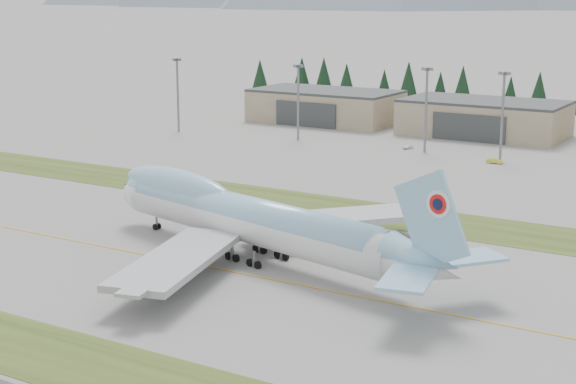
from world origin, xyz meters
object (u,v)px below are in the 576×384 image
Objects in this scene: service_vehicle_a at (408,149)px; service_vehicle_b at (495,163)px; boeing_747_freighter at (249,219)px; hangar_left at (325,106)px; hangar_center at (484,118)px.

service_vehicle_a is 28.70m from service_vehicle_b.
service_vehicle_b is (27.51, -8.15, 0.00)m from service_vehicle_a.
hangar_left is at bearing 127.74° from boeing_747_freighter.
hangar_left reaches higher than service_vehicle_b.
hangar_left reaches higher than service_vehicle_a.
boeing_747_freighter reaches higher than service_vehicle_b.
hangar_left is 13.28× the size of service_vehicle_a.
hangar_center is (-9.27, 142.24, -1.28)m from boeing_747_freighter.
hangar_left is at bearing 59.66° from service_vehicle_b.
service_vehicle_b reaches higher than service_vehicle_a.
hangar_center is at bearing 22.33° from service_vehicle_b.
service_vehicle_b is at bearing -29.92° from hangar_left.
boeing_747_freighter is 156.09m from hangar_left.
hangar_left is 1.00× the size of hangar_center.
hangar_center is at bearing 107.15° from boeing_747_freighter.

